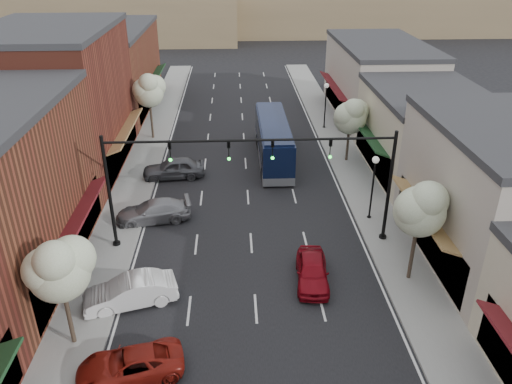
{
  "coord_description": "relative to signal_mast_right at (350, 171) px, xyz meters",
  "views": [
    {
      "loc": [
        -0.9,
        -17.39,
        16.33
      ],
      "look_at": [
        0.41,
        10.44,
        2.2
      ],
      "focal_mm": 35.0,
      "sensor_mm": 36.0,
      "label": 1
    }
  ],
  "objects": [
    {
      "name": "ground",
      "position": [
        -5.62,
        -8.0,
        -4.62
      ],
      "size": [
        160.0,
        160.0,
        0.0
      ],
      "primitive_type": "plane",
      "color": "black",
      "rests_on": "ground"
    },
    {
      "name": "sidewalk_left",
      "position": [
        -14.02,
        10.5,
        -4.55
      ],
      "size": [
        2.8,
        73.0,
        0.15
      ],
      "primitive_type": "cube",
      "color": "gray",
      "rests_on": "ground"
    },
    {
      "name": "sidewalk_right",
      "position": [
        2.78,
        10.5,
        -4.55
      ],
      "size": [
        2.8,
        73.0,
        0.15
      ],
      "primitive_type": "cube",
      "color": "gray",
      "rests_on": "ground"
    },
    {
      "name": "curb_left",
      "position": [
        -12.62,
        10.5,
        -4.55
      ],
      "size": [
        0.25,
        73.0,
        0.17
      ],
      "primitive_type": "cube",
      "color": "gray",
      "rests_on": "ground"
    },
    {
      "name": "curb_right",
      "position": [
        1.38,
        10.5,
        -4.55
      ],
      "size": [
        0.25,
        73.0,
        0.17
      ],
      "primitive_type": "cube",
      "color": "gray",
      "rests_on": "ground"
    },
    {
      "name": "bldg_left_midfar",
      "position": [
        -19.86,
        12.0,
        0.78
      ],
      "size": [
        10.14,
        14.1,
        10.9
      ],
      "color": "maroon",
      "rests_on": "ground"
    },
    {
      "name": "bldg_left_far",
      "position": [
        -19.84,
        28.0,
        -0.46
      ],
      "size": [
        10.14,
        18.1,
        8.4
      ],
      "color": "brown",
      "rests_on": "ground"
    },
    {
      "name": "bldg_right_midnear",
      "position": [
        8.1,
        -2.0,
        -0.72
      ],
      "size": [
        9.14,
        12.1,
        7.9
      ],
      "color": "#A5998D",
      "rests_on": "ground"
    },
    {
      "name": "bldg_right_midfar",
      "position": [
        8.08,
        10.0,
        -1.46
      ],
      "size": [
        9.14,
        12.1,
        6.4
      ],
      "color": "#C0B598",
      "rests_on": "ground"
    },
    {
      "name": "bldg_right_far",
      "position": [
        8.09,
        24.0,
        -0.96
      ],
      "size": [
        9.14,
        16.1,
        7.4
      ],
      "color": "#A5998D",
      "rests_on": "ground"
    },
    {
      "name": "hill_near",
      "position": [
        -30.62,
        70.0,
        -0.62
      ],
      "size": [
        50.0,
        20.0,
        8.0
      ],
      "primitive_type": "cube",
      "color": "#7A6647",
      "rests_on": "ground"
    },
    {
      "name": "signal_mast_right",
      "position": [
        0.0,
        0.0,
        0.0
      ],
      "size": [
        8.22,
        0.46,
        7.0
      ],
      "color": "black",
      "rests_on": "ground"
    },
    {
      "name": "signal_mast_left",
      "position": [
        -11.24,
        0.0,
        0.0
      ],
      "size": [
        8.22,
        0.46,
        7.0
      ],
      "color": "black",
      "rests_on": "ground"
    },
    {
      "name": "tree_right_near",
      "position": [
        2.73,
        -4.05,
        -0.17
      ],
      "size": [
        2.85,
        2.65,
        5.95
      ],
      "color": "#47382B",
      "rests_on": "ground"
    },
    {
      "name": "tree_right_far",
      "position": [
        2.73,
        11.95,
        -0.63
      ],
      "size": [
        2.85,
        2.65,
        5.43
      ],
      "color": "#47382B",
      "rests_on": "ground"
    },
    {
      "name": "tree_left_near",
      "position": [
        -13.87,
        -8.05,
        -0.4
      ],
      "size": [
        2.85,
        2.65,
        5.69
      ],
      "color": "#47382B",
      "rests_on": "ground"
    },
    {
      "name": "tree_left_far",
      "position": [
        -13.87,
        17.95,
        -0.02
      ],
      "size": [
        2.85,
        2.65,
        6.13
      ],
      "color": "#47382B",
      "rests_on": "ground"
    },
    {
      "name": "lamp_post_near",
      "position": [
        2.18,
        2.5,
        -1.62
      ],
      "size": [
        0.44,
        0.44,
        4.44
      ],
      "color": "black",
      "rests_on": "ground"
    },
    {
      "name": "lamp_post_far",
      "position": [
        2.18,
        20.0,
        -1.62
      ],
      "size": [
        0.44,
        0.44,
        4.44
      ],
      "color": "black",
      "rests_on": "ground"
    },
    {
      "name": "coach_bus",
      "position": [
        -3.32,
        12.69,
        -2.87
      ],
      "size": [
        2.46,
        10.92,
        3.34
      ],
      "rotation": [
        0.0,
        0.0,
        0.0
      ],
      "color": "black",
      "rests_on": "ground"
    },
    {
      "name": "red_hatchback",
      "position": [
        -2.53,
        -3.95,
        -3.92
      ],
      "size": [
        2.02,
        4.26,
        1.41
      ],
      "primitive_type": "imported",
      "rotation": [
        0.0,
        0.0,
        -0.09
      ],
      "color": "maroon",
      "rests_on": "ground"
    },
    {
      "name": "parked_car_a",
      "position": [
        -11.01,
        -10.0,
        -4.01
      ],
      "size": [
        4.75,
        2.97,
        1.22
      ],
      "primitive_type": "imported",
      "rotation": [
        0.0,
        0.0,
        -1.34
      ],
      "color": "maroon",
      "rests_on": "ground"
    },
    {
      "name": "parked_car_b",
      "position": [
        -11.82,
        -5.34,
        -3.87
      ],
      "size": [
        4.83,
        2.82,
        1.5
      ],
      "primitive_type": "imported",
      "rotation": [
        0.0,
        0.0,
        -1.28
      ],
      "color": "white",
      "rests_on": "ground"
    },
    {
      "name": "parked_car_c",
      "position": [
        -11.82,
        2.98,
        -3.93
      ],
      "size": [
        5.06,
        2.77,
        1.39
      ],
      "primitive_type": "imported",
      "rotation": [
        0.0,
        0.0,
        -1.39
      ],
      "color": "gray",
      "rests_on": "ground"
    },
    {
      "name": "parked_car_d",
      "position": [
        -11.16,
        9.54,
        -3.83
      ],
      "size": [
        4.83,
        2.37,
        1.59
      ],
      "primitive_type": "imported",
      "rotation": [
        0.0,
        0.0,
        -1.46
      ],
      "color": "#4F5156",
      "rests_on": "ground"
    }
  ]
}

